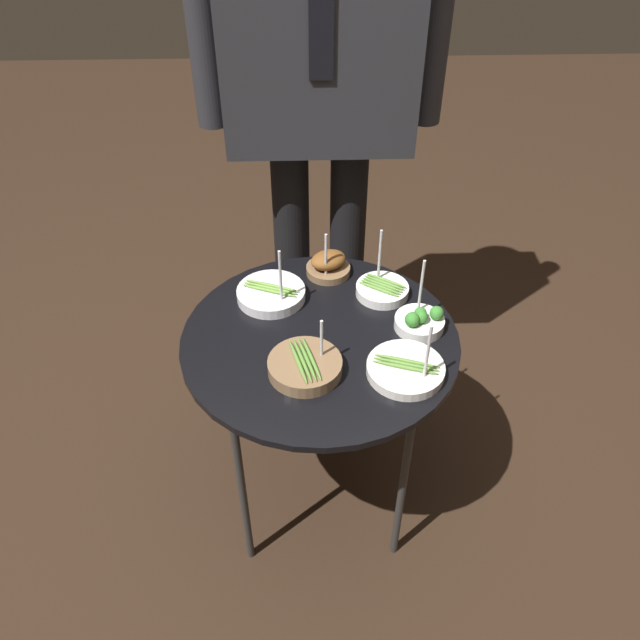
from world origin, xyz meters
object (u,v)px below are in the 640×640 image
at_px(waiter_figure, 319,48).
at_px(bowl_asparagus_mid_right, 271,294).
at_px(bowl_asparagus_mid_left, 406,369).
at_px(serving_cart, 320,350).
at_px(bowl_broccoli_near_rim, 420,320).
at_px(bowl_asparagus_front_left, 382,289).
at_px(bowl_asparagus_back_left, 305,366).
at_px(bowl_roast_center, 328,265).

bearing_deg(waiter_figure, bowl_asparagus_mid_right, -109.31).
relative_size(bowl_asparagus_mid_right, bowl_asparagus_mid_left, 1.00).
bearing_deg(serving_cart, bowl_broccoli_near_rim, 5.02).
distance_m(bowl_asparagus_mid_right, bowl_broccoli_near_rim, 0.38).
bearing_deg(bowl_asparagus_front_left, bowl_asparagus_back_left, -126.46).
height_order(bowl_asparagus_back_left, bowl_asparagus_mid_left, bowl_asparagus_mid_left).
xyz_separation_m(bowl_asparagus_back_left, waiter_figure, (0.05, 0.65, 0.47)).
relative_size(bowl_asparagus_mid_left, bowl_roast_center, 1.22).
bearing_deg(bowl_broccoli_near_rim, bowl_asparagus_mid_left, -109.89).
bearing_deg(bowl_asparagus_front_left, bowl_asparagus_mid_right, -178.42).
bearing_deg(bowl_roast_center, serving_cart, -96.91).
bearing_deg(bowl_asparagus_back_left, serving_cart, 72.32).
height_order(bowl_asparagus_mid_right, bowl_broccoli_near_rim, bowl_broccoli_near_rim).
height_order(serving_cart, bowl_asparagus_mid_left, bowl_asparagus_mid_left).
relative_size(bowl_asparagus_back_left, bowl_roast_center, 1.17).
bearing_deg(bowl_roast_center, bowl_asparagus_front_left, -35.36).
relative_size(bowl_asparagus_mid_left, bowl_asparagus_front_left, 1.02).
bearing_deg(bowl_asparagus_back_left, bowl_broccoli_near_rim, 26.42).
height_order(bowl_asparagus_mid_left, bowl_roast_center, bowl_asparagus_mid_left).
xyz_separation_m(bowl_asparagus_mid_right, bowl_asparagus_mid_left, (0.30, -0.28, -0.00)).
xyz_separation_m(bowl_asparagus_back_left, bowl_roast_center, (0.07, 0.37, 0.01)).
bearing_deg(bowl_asparagus_mid_left, bowl_roast_center, 112.07).
bearing_deg(waiter_figure, bowl_roast_center, -87.34).
distance_m(bowl_asparagus_front_left, bowl_roast_center, 0.16).
height_order(bowl_asparagus_mid_right, bowl_asparagus_mid_left, bowl_asparagus_mid_right).
bearing_deg(bowl_broccoli_near_rim, bowl_roast_center, 132.26).
height_order(bowl_asparagus_back_left, bowl_asparagus_mid_right, bowl_asparagus_mid_right).
xyz_separation_m(bowl_asparagus_back_left, bowl_asparagus_mid_left, (0.22, -0.01, -0.00)).
xyz_separation_m(bowl_asparagus_mid_left, waiter_figure, (-0.17, 0.67, 0.48)).
relative_size(bowl_asparagus_mid_right, bowl_broccoli_near_rim, 1.01).
bearing_deg(bowl_asparagus_mid_left, waiter_figure, 104.14).
xyz_separation_m(bowl_asparagus_mid_right, bowl_roast_center, (0.15, 0.10, 0.01)).
height_order(bowl_asparagus_mid_right, waiter_figure, waiter_figure).
height_order(serving_cart, bowl_asparagus_mid_right, bowl_asparagus_mid_right).
bearing_deg(bowl_asparagus_mid_left, bowl_asparagus_mid_right, 137.49).
bearing_deg(bowl_broccoli_near_rim, bowl_asparagus_mid_right, 160.42).
relative_size(bowl_asparagus_mid_right, waiter_figure, 0.10).
distance_m(bowl_asparagus_mid_right, waiter_figure, 0.63).
xyz_separation_m(serving_cart, bowl_asparagus_mid_left, (0.18, -0.13, 0.06)).
bearing_deg(waiter_figure, bowl_asparagus_front_left, -68.83).
bearing_deg(bowl_asparagus_mid_left, bowl_broccoli_near_rim, 70.11).
height_order(bowl_broccoli_near_rim, bowl_asparagus_front_left, bowl_broccoli_near_rim).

